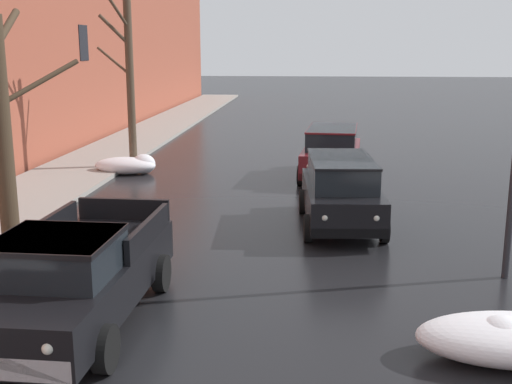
# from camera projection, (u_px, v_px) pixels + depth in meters

# --- Properties ---
(left_sidewalk_slab) EXTENTS (3.30, 80.00, 0.15)m
(left_sidewalk_slab) POSITION_uv_depth(u_px,v_px,m) (53.00, 183.00, 21.74)
(left_sidewalk_slab) COLOR gray
(left_sidewalk_slab) RESTS_ON ground
(snow_bank_along_right_kerb) EXTENTS (2.27, 1.13, 0.72)m
(snow_bank_along_right_kerb) POSITION_uv_depth(u_px,v_px,m) (129.00, 165.00, 23.68)
(snow_bank_along_right_kerb) COLOR white
(snow_bank_along_right_kerb) RESTS_ON ground
(bare_tree_second_along_sidewalk) EXTENTS (3.32, 2.34, 5.47)m
(bare_tree_second_along_sidewalk) POSITION_uv_depth(u_px,v_px,m) (2.00, 130.00, 14.15)
(bare_tree_second_along_sidewalk) COLOR #423323
(bare_tree_second_along_sidewalk) RESTS_ON ground
(bare_tree_mid_block) EXTENTS (1.46, 2.40, 6.91)m
(bare_tree_mid_block) POSITION_uv_depth(u_px,v_px,m) (129.00, 80.00, 23.79)
(bare_tree_mid_block) COLOR #4C3D2D
(bare_tree_mid_block) RESTS_ON ground
(pickup_truck_black_approaching_near_lane) EXTENTS (2.33, 5.39, 1.76)m
(pickup_truck_black_approaching_near_lane) POSITION_uv_depth(u_px,v_px,m) (74.00, 276.00, 10.64)
(pickup_truck_black_approaching_near_lane) COLOR black
(pickup_truck_black_approaching_near_lane) RESTS_ON ground
(suv_black_parked_kerbside_close) EXTENTS (2.22, 4.53, 1.82)m
(suv_black_parked_kerbside_close) POSITION_uv_depth(u_px,v_px,m) (341.00, 190.00, 16.58)
(suv_black_parked_kerbside_close) COLOR black
(suv_black_parked_kerbside_close) RESTS_ON ground
(suv_maroon_parked_kerbside_mid) EXTENTS (2.41, 4.72, 1.82)m
(suv_maroon_parked_kerbside_mid) POSITION_uv_depth(u_px,v_px,m) (332.00, 151.00, 22.79)
(suv_maroon_parked_kerbside_mid) COLOR maroon
(suv_maroon_parked_kerbside_mid) RESTS_ON ground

